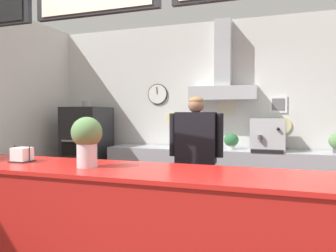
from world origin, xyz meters
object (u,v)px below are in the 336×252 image
Objects in this scene: potted_oregano at (231,140)px; napkin_holder at (22,155)px; potted_thyme at (204,139)px; basil_vase at (87,140)px; pizza_oven at (87,155)px; espresso_machine at (268,135)px; shop_worker at (196,167)px; potted_rosemary at (182,140)px.

potted_oregano is 2.89m from napkin_holder.
basil_vase reaches higher than potted_thyme.
pizza_oven is 2.31m from potted_oregano.
napkin_holder is at bearing -126.29° from espresso_machine.
basil_vase is (1.61, -2.47, 0.47)m from pizza_oven.
shop_worker is at bearing -118.52° from espresso_machine.
shop_worker is at bearing 69.52° from basil_vase.
espresso_machine reaches higher than potted_thyme.
potted_oregano reaches higher than potted_rosemary.
shop_worker is 6.71× the size of potted_thyme.
potted_rosemary is (1.55, 0.16, 0.26)m from pizza_oven.
espresso_machine is 3.08× the size of napkin_holder.
potted_thyme is at bearing -85.82° from shop_worker.
basil_vase reaches higher than potted_rosemary.
potted_thyme reaches higher than potted_rosemary.
basil_vase is at bearing -96.47° from potted_thyme.
shop_worker is 9.93× the size of napkin_holder.
pizza_oven is at bearing -176.13° from potted_oregano.
pizza_oven reaches higher than potted_oregano.
potted_thyme is at bearing -6.00° from potted_rosemary.
pizza_oven reaches higher than espresso_machine.
espresso_machine is at bearing 53.71° from napkin_holder.
basil_vase is at bearing -114.53° from espresso_machine.
potted_oregano is at bearing 75.51° from basil_vase.
napkin_holder is at bearing -117.80° from potted_oregano.
pizza_oven reaches higher than potted_rosemary.
potted_rosemary is 0.52× the size of basil_vase.
basil_vase is at bearing -88.57° from potted_rosemary.
shop_worker is 1.46m from basil_vase.
potted_rosemary is at bearing 179.36° from potted_oregano.
espresso_machine is at bearing -0.42° from potted_thyme.
pizza_oven is at bearing -33.31° from shop_worker.
espresso_machine is 2.59× the size of potted_rosemary.
potted_thyme is 0.36m from potted_rosemary.
shop_worker is 1.30m from potted_thyme.
shop_worker reaches higher than basil_vase.
basil_vase is (-1.18, -2.59, 0.09)m from espresso_machine.
potted_thyme is (1.91, 0.13, 0.29)m from pizza_oven.
pizza_oven is 7.21× the size of potted_oregano.
potted_rosemary is (-1.25, 0.04, -0.11)m from espresso_machine.
basil_vase is (0.07, -2.63, 0.20)m from potted_rosemary.
basil_vase is at bearing -104.49° from potted_oregano.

